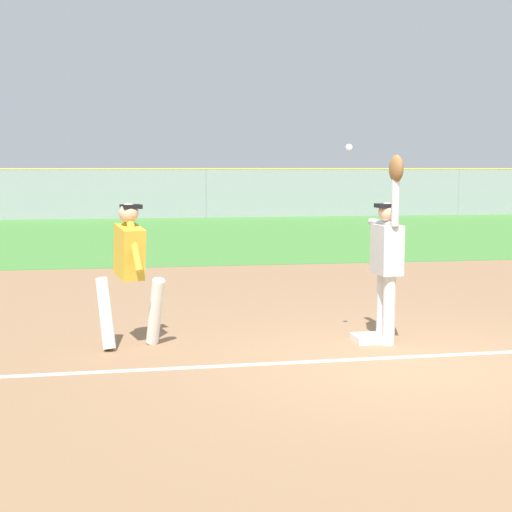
% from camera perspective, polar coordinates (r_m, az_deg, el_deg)
% --- Properties ---
extents(ground_plane, '(75.79, 75.79, 0.00)m').
position_cam_1_polar(ground_plane, '(8.37, 11.51, -8.05)').
color(ground_plane, '#936D4C').
extents(outfield_grass, '(45.66, 15.66, 0.01)m').
position_cam_1_polar(outfield_grass, '(23.95, -2.15, 1.74)').
color(outfield_grass, '#478438').
rests_on(outfield_grass, ground_plane).
extents(chalk_foul_line, '(12.00, 0.38, 0.01)m').
position_cam_1_polar(chalk_foul_line, '(8.06, -17.63, -8.80)').
color(chalk_foul_line, white).
rests_on(chalk_foul_line, ground_plane).
extents(first_base, '(0.39, 0.39, 0.08)m').
position_cam_1_polar(first_base, '(9.26, 8.73, -6.30)').
color(first_base, white).
rests_on(first_base, ground_plane).
extents(fielder, '(0.29, 0.90, 2.28)m').
position_cam_1_polar(fielder, '(9.02, 10.13, 0.30)').
color(fielder, silver).
rests_on(fielder, ground_plane).
extents(runner, '(0.85, 0.83, 1.72)m').
position_cam_1_polar(runner, '(8.80, -9.73, -0.67)').
color(runner, white).
rests_on(runner, ground_plane).
extents(baseball, '(0.07, 0.07, 0.07)m').
position_cam_1_polar(baseball, '(8.55, 7.20, 8.33)').
color(baseball, white).
extents(outfield_fence, '(45.74, 0.08, 2.11)m').
position_cam_1_polar(outfield_fence, '(31.66, -3.89, 4.87)').
color(outfield_fence, '#93999E').
rests_on(outfield_fence, ground_plane).
extents(parked_car_white, '(4.54, 2.41, 1.25)m').
position_cam_1_polar(parked_car_white, '(35.66, -16.97, 4.20)').
color(parked_car_white, white).
rests_on(parked_car_white, ground_plane).
extents(parked_car_tan, '(4.47, 2.25, 1.25)m').
position_cam_1_polar(parked_car_tan, '(35.43, -8.86, 4.40)').
color(parked_car_tan, tan).
rests_on(parked_car_tan, ground_plane).
extents(parked_car_black, '(4.44, 2.20, 1.25)m').
position_cam_1_polar(parked_car_black, '(36.18, -0.71, 4.53)').
color(parked_car_black, black).
rests_on(parked_car_black, ground_plane).
extents(parked_car_red, '(4.56, 2.45, 1.25)m').
position_cam_1_polar(parked_car_red, '(36.59, 7.42, 4.50)').
color(parked_car_red, '#B21E1E').
rests_on(parked_car_red, ground_plane).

